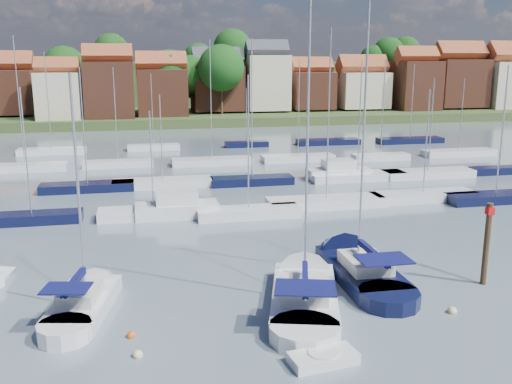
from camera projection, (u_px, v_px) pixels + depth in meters
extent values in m
plane|color=#4A5865|center=(210.00, 170.00, 68.73)|extent=(260.00, 260.00, 0.00)
cube|color=silver|center=(84.00, 307.00, 30.41)|extent=(3.85, 6.70, 1.20)
cone|color=silver|center=(103.00, 279.00, 34.25)|extent=(3.19, 3.53, 2.62)
cylinder|color=silver|center=(65.00, 335.00, 27.35)|extent=(3.10, 3.10, 1.20)
cube|color=beige|center=(80.00, 294.00, 29.77)|extent=(2.33, 2.94, 0.70)
cylinder|color=#B2B2B7|center=(78.00, 188.00, 29.37)|extent=(0.14, 0.14, 11.67)
cylinder|color=#B2B2B7|center=(74.00, 285.00, 28.72)|extent=(0.81, 3.45, 0.10)
cube|color=#0D1045|center=(74.00, 282.00, 28.69)|extent=(0.97, 3.32, 0.35)
cube|color=#0D1045|center=(66.00, 288.00, 27.55)|extent=(2.50, 1.99, 0.08)
cube|color=silver|center=(304.00, 300.00, 31.25)|extent=(5.65, 8.96, 1.20)
cone|color=silver|center=(304.00, 267.00, 36.30)|extent=(4.46, 4.85, 3.47)
cylinder|color=silver|center=(305.00, 336.00, 27.21)|extent=(4.30, 4.30, 1.20)
cube|color=beige|center=(305.00, 288.00, 30.47)|extent=(3.30, 4.01, 0.70)
cylinder|color=#B2B2B7|center=(307.00, 149.00, 29.91)|extent=(0.14, 0.14, 15.42)
cylinder|color=#B2B2B7|center=(305.00, 282.00, 29.15)|extent=(1.38, 4.47, 0.10)
cube|color=#0D1045|center=(305.00, 279.00, 29.12)|extent=(1.51, 4.30, 0.35)
cube|color=#0D1045|center=(305.00, 288.00, 27.62)|extent=(3.41, 2.82, 0.08)
cube|color=black|center=(361.00, 274.00, 35.08)|extent=(3.51, 8.23, 1.20)
cone|color=black|center=(334.00, 248.00, 39.96)|extent=(3.46, 4.02, 3.41)
cylinder|color=black|center=(389.00, 301.00, 31.17)|extent=(3.45, 3.45, 1.20)
cube|color=beige|center=(365.00, 263.00, 34.32)|extent=(2.43, 3.44, 0.70)
cylinder|color=#B2B2B7|center=(364.00, 138.00, 33.71)|extent=(0.14, 0.14, 15.50)
cylinder|color=#B2B2B7|center=(373.00, 255.00, 33.03)|extent=(0.16, 4.55, 0.10)
cube|color=#0D1045|center=(373.00, 253.00, 33.00)|extent=(0.35, 4.32, 0.35)
cube|color=#0D1045|center=(384.00, 259.00, 31.55)|extent=(2.92, 2.08, 0.08)
cube|color=silver|center=(323.00, 359.00, 25.22)|extent=(3.19, 1.82, 0.59)
cylinder|color=silver|center=(323.00, 356.00, 25.18)|extent=(1.40, 1.40, 0.38)
cylinder|color=#4C331E|center=(485.00, 262.00, 33.87)|extent=(0.36, 0.36, 7.25)
cube|color=red|center=(490.00, 211.00, 33.14)|extent=(0.40, 0.40, 0.44)
sphere|color=beige|center=(138.00, 357.00, 25.82)|extent=(0.47, 0.47, 0.47)
sphere|color=#D85914|center=(131.00, 337.00, 27.64)|extent=(0.43, 0.43, 0.43)
sphere|color=beige|center=(314.00, 334.00, 27.97)|extent=(0.45, 0.45, 0.45)
sphere|color=#D85914|center=(358.00, 262.00, 37.91)|extent=(0.43, 0.43, 0.43)
sphere|color=beige|center=(452.00, 313.00, 30.28)|extent=(0.50, 0.50, 0.50)
cube|color=black|center=(32.00, 219.00, 46.71)|extent=(8.01, 2.24, 1.00)
cylinder|color=#B2B2B7|center=(26.00, 152.00, 45.43)|extent=(0.12, 0.12, 10.16)
cube|color=silver|center=(154.00, 214.00, 48.34)|extent=(9.22, 2.58, 1.00)
cylinder|color=#B2B2B7|center=(151.00, 160.00, 47.29)|extent=(0.12, 0.12, 8.18)
cube|color=silver|center=(249.00, 213.00, 48.39)|extent=(8.78, 2.46, 1.00)
cylinder|color=#B2B2B7|center=(248.00, 143.00, 47.01)|extent=(0.12, 0.12, 11.06)
cube|color=silver|center=(326.00, 203.00, 51.86)|extent=(10.79, 3.02, 1.00)
cylinder|color=#B2B2B7|center=(329.00, 116.00, 50.04)|extent=(0.12, 0.12, 14.87)
cube|color=silver|center=(423.00, 197.00, 54.13)|extent=(10.13, 2.84, 1.00)
cylinder|color=#B2B2B7|center=(426.00, 142.00, 52.92)|extent=(0.12, 0.12, 9.59)
cube|color=black|center=(495.00, 198.00, 53.60)|extent=(9.52, 2.67, 1.00)
cylinder|color=#B2B2B7|center=(502.00, 131.00, 52.14)|extent=(0.12, 0.12, 11.77)
cube|color=silver|center=(177.00, 211.00, 48.50)|extent=(7.00, 2.60, 1.40)
cube|color=silver|center=(177.00, 199.00, 48.25)|extent=(3.50, 2.20, 1.30)
cube|color=black|center=(88.00, 188.00, 57.99)|extent=(9.30, 2.60, 1.00)
cylinder|color=#B2B2B7|center=(83.00, 127.00, 56.56)|extent=(0.12, 0.12, 11.48)
cube|color=silver|center=(163.00, 184.00, 59.86)|extent=(10.40, 2.91, 1.00)
cylinder|color=#B2B2B7|center=(161.00, 137.00, 58.74)|extent=(0.12, 0.12, 8.77)
cube|color=black|center=(252.00, 181.00, 61.03)|extent=(8.80, 2.46, 1.00)
cylinder|color=#B2B2B7|center=(252.00, 109.00, 59.28)|extent=(0.12, 0.12, 14.33)
cube|color=silver|center=(357.00, 177.00, 63.28)|extent=(10.73, 3.00, 1.00)
cylinder|color=#B2B2B7|center=(360.00, 118.00, 61.78)|extent=(0.12, 0.12, 12.14)
cube|color=silver|center=(428.00, 174.00, 64.77)|extent=(10.48, 2.93, 1.00)
cylinder|color=#B2B2B7|center=(431.00, 125.00, 63.48)|extent=(0.12, 0.12, 10.28)
cube|color=black|center=(499.00, 171.00, 66.67)|extent=(6.84, 1.91, 1.00)
cylinder|color=#B2B2B7|center=(503.00, 129.00, 65.55)|extent=(0.12, 0.12, 8.82)
cube|color=silver|center=(338.00, 175.00, 63.66)|extent=(7.00, 2.60, 1.40)
cube|color=silver|center=(339.00, 165.00, 63.41)|extent=(3.50, 2.20, 1.30)
cube|color=silver|center=(25.00, 168.00, 68.36)|extent=(9.71, 2.72, 1.00)
cylinder|color=#B2B2B7|center=(19.00, 101.00, 66.54)|extent=(0.12, 0.12, 14.88)
cube|color=silver|center=(118.00, 164.00, 70.80)|extent=(8.49, 2.38, 1.00)
cylinder|color=#B2B2B7|center=(115.00, 115.00, 69.39)|extent=(0.12, 0.12, 11.31)
cube|color=silver|center=(212.00, 162.00, 72.41)|extent=(10.16, 2.85, 1.00)
cylinder|color=#B2B2B7|center=(211.00, 100.00, 70.62)|extent=(0.12, 0.12, 14.59)
cube|color=silver|center=(298.00, 159.00, 74.78)|extent=(9.53, 2.67, 1.00)
cylinder|color=#B2B2B7|center=(299.00, 109.00, 73.30)|extent=(0.12, 0.12, 11.91)
cube|color=silver|center=(381.00, 158.00, 75.63)|extent=(7.62, 2.13, 1.00)
cylinder|color=#B2B2B7|center=(383.00, 108.00, 74.13)|extent=(0.12, 0.12, 12.13)
cube|color=silver|center=(459.00, 153.00, 79.05)|extent=(10.17, 2.85, 1.00)
cylinder|color=#B2B2B7|center=(462.00, 114.00, 77.83)|extent=(0.12, 0.12, 9.73)
cube|color=silver|center=(52.00, 152.00, 80.41)|extent=(9.24, 2.59, 1.00)
cylinder|color=#B2B2B7|center=(48.00, 101.00, 78.79)|extent=(0.12, 0.12, 13.17)
cube|color=silver|center=(154.00, 148.00, 83.93)|extent=(7.57, 2.12, 1.00)
cylinder|color=#B2B2B7|center=(152.00, 109.00, 82.65)|extent=(0.12, 0.12, 10.24)
cube|color=black|center=(247.00, 145.00, 86.86)|extent=(6.58, 1.84, 1.00)
cylinder|color=#B2B2B7|center=(246.00, 115.00, 85.83)|extent=(0.12, 0.12, 8.01)
cube|color=black|center=(328.00, 142.00, 89.39)|extent=(9.92, 2.78, 1.00)
cylinder|color=#B2B2B7|center=(329.00, 104.00, 88.02)|extent=(0.12, 0.12, 10.92)
cube|color=black|center=(410.00, 141.00, 91.05)|extent=(10.55, 2.95, 1.00)
cylinder|color=#B2B2B7|center=(412.00, 101.00, 89.62)|extent=(0.12, 0.12, 11.51)
cube|color=#3C4C26|center=(171.00, 111.00, 142.05)|extent=(200.00, 70.00, 3.00)
cube|color=#3C4C26|center=(165.00, 87.00, 164.80)|extent=(200.00, 60.00, 14.00)
cube|color=brown|center=(8.00, 92.00, 115.63)|extent=(10.37, 9.97, 8.73)
cube|color=brown|center=(6.00, 63.00, 114.34)|extent=(10.57, 5.13, 5.13)
cube|color=beige|center=(59.00, 96.00, 109.53)|extent=(8.09, 8.80, 8.96)
cube|color=brown|center=(57.00, 67.00, 108.28)|extent=(8.25, 4.00, 4.00)
cube|color=brown|center=(110.00, 90.00, 112.05)|extent=(9.36, 10.17, 10.97)
cube|color=brown|center=(108.00, 56.00, 110.54)|extent=(9.54, 4.63, 4.63)
cube|color=brown|center=(162.00, 93.00, 115.91)|extent=(9.90, 8.56, 9.42)
cube|color=brown|center=(161.00, 63.00, 114.55)|extent=(10.10, 4.90, 4.90)
cube|color=brown|center=(218.00, 88.00, 122.93)|extent=(10.59, 8.93, 9.49)
cube|color=#383A42|center=(217.00, 59.00, 121.55)|extent=(10.80, 5.24, 5.24)
cube|color=beige|center=(267.00, 83.00, 123.98)|extent=(9.01, 8.61, 11.65)
cube|color=#383A42|center=(267.00, 50.00, 122.40)|extent=(9.19, 4.46, 4.46)
cube|color=brown|center=(311.00, 90.00, 127.62)|extent=(9.10, 9.34, 8.00)
cube|color=brown|center=(311.00, 67.00, 126.45)|extent=(9.28, 4.50, 4.50)
cube|color=beige|center=(361.00, 90.00, 129.58)|extent=(10.86, 9.59, 7.88)
cube|color=brown|center=(362.00, 66.00, 128.37)|extent=(11.07, 5.37, 5.37)
cube|color=brown|center=(415.00, 86.00, 129.16)|extent=(9.18, 9.96, 10.97)
cube|color=brown|center=(417.00, 56.00, 127.64)|extent=(9.36, 4.54, 4.54)
cube|color=brown|center=(458.00, 83.00, 132.54)|extent=(11.39, 9.67, 10.76)
cube|color=brown|center=(460.00, 53.00, 130.99)|extent=(11.62, 5.64, 5.64)
cube|color=beige|center=(511.00, 85.00, 133.44)|extent=(12.95, 8.52, 10.80)
cylinder|color=#382619|center=(387.00, 77.00, 150.01)|extent=(0.50, 0.50, 4.47)
sphere|color=#1A4B17|center=(388.00, 53.00, 148.62)|extent=(8.18, 8.18, 8.18)
cylinder|color=#382619|center=(192.00, 103.00, 121.84)|extent=(0.50, 0.50, 4.46)
sphere|color=#1A4B17|center=(192.00, 74.00, 120.46)|extent=(8.15, 8.15, 8.15)
cylinder|color=#382619|center=(233.00, 78.00, 140.01)|extent=(0.50, 0.50, 5.15)
sphere|color=#1A4B17|center=(232.00, 48.00, 138.41)|extent=(9.41, 9.41, 9.41)
cylinder|color=#382619|center=(113.00, 78.00, 136.79)|extent=(0.50, 0.50, 4.56)
sphere|color=#1A4B17|center=(111.00, 51.00, 135.37)|extent=(8.34, 8.34, 8.34)
cylinder|color=#382619|center=(67.00, 100.00, 125.35)|extent=(0.50, 0.50, 5.15)
sphere|color=#1A4B17|center=(65.00, 68.00, 123.75)|extent=(9.42, 9.42, 9.42)
cylinder|color=#382619|center=(233.00, 101.00, 132.33)|extent=(0.50, 0.50, 3.77)
sphere|color=#1A4B17|center=(233.00, 79.00, 131.16)|extent=(6.89, 6.89, 6.89)
cylinder|color=#382619|center=(222.00, 103.00, 118.11)|extent=(0.50, 0.50, 5.21)
sphere|color=#1A4B17|center=(221.00, 68.00, 116.49)|extent=(9.53, 9.53, 9.53)
cylinder|color=#382619|center=(430.00, 101.00, 139.03)|extent=(0.50, 0.50, 2.97)
sphere|color=#1A4B17|center=(431.00, 84.00, 138.11)|extent=(5.44, 5.44, 5.44)
cylinder|color=#382619|center=(171.00, 103.00, 118.81)|extent=(0.50, 0.50, 4.84)
sphere|color=#1A4B17|center=(170.00, 71.00, 117.31)|extent=(8.85, 8.85, 8.85)
cylinder|color=#382619|center=(372.00, 78.00, 149.47)|extent=(0.50, 0.50, 3.72)
sphere|color=#1A4B17|center=(373.00, 58.00, 148.32)|extent=(6.80, 6.80, 6.80)
cylinder|color=#382619|center=(415.00, 101.00, 130.21)|extent=(0.50, 0.50, 4.05)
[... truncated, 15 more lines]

